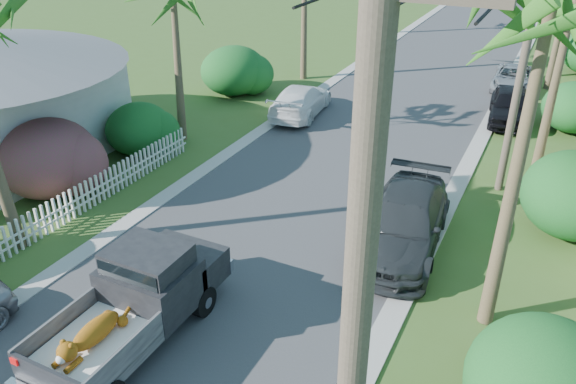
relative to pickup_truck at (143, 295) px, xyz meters
The scene contains 16 objects.
road 23.02m from the pickup_truck, 88.36° to the left, with size 8.00×100.00×0.02m, color #38383A.
curb_left 23.30m from the pickup_truck, 99.00° to the left, with size 0.60×100.00×0.06m, color #A5A39E.
curb_right 23.54m from the pickup_truck, 77.83° to the left, with size 0.60×100.00×0.06m, color #A5A39E.
pickup_truck is the anchor object (origin of this frame).
parked_car_rm 7.38m from the pickup_truck, 54.74° to the left, with size 2.17×5.35×1.55m, color #2F3234.
parked_car_rf 18.87m from the pickup_truck, 72.54° to the left, with size 1.72×4.28×1.46m, color black.
parked_car_rd 23.60m from the pickup_truck, 77.28° to the left, with size 1.92×4.17×1.16m, color #A2A4A8.
parked_car_lf 14.97m from the pickup_truck, 101.59° to the left, with size 1.90×4.67×1.36m, color white.
palm_r_b 15.68m from the pickup_truck, 60.80° to the left, with size 4.40×4.40×7.20m.
shrub_l_b 8.18m from the pickup_truck, 150.81° to the left, with size 3.00×3.30×2.60m, color #B71A56.
shrub_l_c 10.45m from the pickup_truck, 130.16° to the left, with size 2.40×2.64×2.00m, color #14481E.
shrub_l_d 17.59m from the pickup_truck, 114.66° to the left, with size 3.20×3.52×2.40m, color #14481E.
shrub_r_b 12.35m from the pickup_truck, 46.74° to the left, with size 3.00×3.30×2.50m, color #14481E.
shrub_r_c 19.75m from the pickup_truck, 65.60° to the left, with size 2.60×2.86×2.10m, color #14481E.
picket_fence 6.40m from the pickup_truck, 146.85° to the left, with size 0.10×11.00×1.00m, color white.
utility_pole_b 13.15m from the pickup_truck, 60.33° to the left, with size 1.60×0.26×9.00m.
Camera 1 is at (6.71, -5.54, 8.92)m, focal length 35.00 mm.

